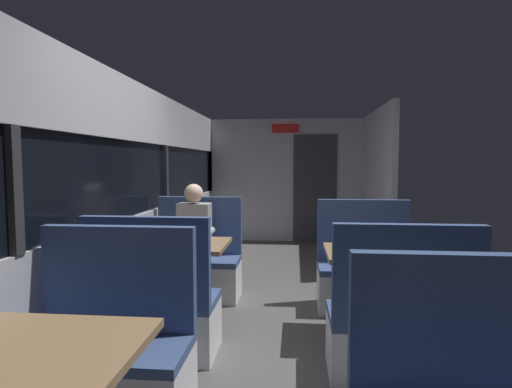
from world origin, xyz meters
TOP-DOWN VIEW (x-y plane):
  - ground_plane at (0.00, 0.00)m, footprint 3.30×9.20m
  - carriage_window_panel_left at (-1.45, 0.00)m, footprint 0.09×8.48m
  - carriage_end_bulkhead at (0.06, 4.19)m, footprint 2.90×0.11m
  - carriage_aisle_panel_right at (1.45, 3.00)m, footprint 0.08×2.40m
  - dining_table_near_window at (-0.89, -2.09)m, footprint 0.90×0.70m
  - bench_near_window_facing_entry at (-0.89, -1.39)m, footprint 0.95×0.50m
  - dining_table_mid_window at (-0.89, 0.09)m, footprint 0.90×0.70m
  - bench_mid_window_facing_end at (-0.89, -0.61)m, footprint 0.95×0.50m
  - bench_mid_window_facing_entry at (-0.89, 0.79)m, footprint 0.95×0.50m
  - dining_table_rear_aisle at (0.89, -0.11)m, footprint 0.90×0.70m
  - bench_rear_aisle_facing_end at (0.89, -0.81)m, footprint 0.95×0.50m
  - bench_rear_aisle_facing_entry at (0.89, 0.59)m, footprint 0.95×0.50m
  - seated_passenger at (-0.89, 0.72)m, footprint 0.47×0.55m

SIDE VIEW (x-z plane):
  - ground_plane at x=0.00m, z-range -0.02..0.00m
  - bench_near_window_facing_entry at x=-0.89m, z-range -0.22..0.88m
  - bench_mid_window_facing_end at x=-0.89m, z-range -0.22..0.88m
  - bench_mid_window_facing_entry at x=-0.89m, z-range -0.22..0.88m
  - bench_rear_aisle_facing_end at x=0.89m, z-range -0.22..0.88m
  - bench_rear_aisle_facing_entry at x=0.89m, z-range -0.22..0.88m
  - seated_passenger at x=-0.89m, z-range -0.09..1.17m
  - dining_table_near_window at x=-0.89m, z-range 0.27..1.01m
  - dining_table_mid_window at x=-0.89m, z-range 0.27..1.01m
  - dining_table_rear_aisle at x=0.89m, z-range 0.27..1.01m
  - carriage_window_panel_left at x=-1.45m, z-range -0.04..2.26m
  - carriage_end_bulkhead at x=0.06m, z-range -0.01..2.29m
  - carriage_aisle_panel_right at x=1.45m, z-range 0.00..2.30m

